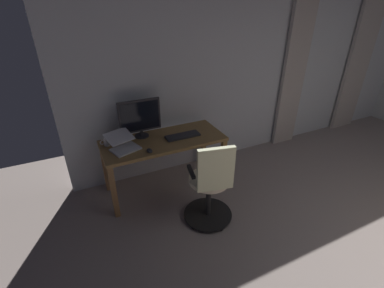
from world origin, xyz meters
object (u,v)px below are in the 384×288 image
at_px(computer_mouse, 150,151).
at_px(laptop, 123,144).
at_px(desk, 164,146).
at_px(mug_tea, 107,142).
at_px(computer_monitor, 140,117).
at_px(computer_keyboard, 183,136).
at_px(office_chair, 211,187).

bearing_deg(computer_mouse, laptop, -40.27).
height_order(desk, mug_tea, mug_tea).
bearing_deg(mug_tea, computer_monitor, -172.67).
relative_size(desk, computer_mouse, 15.05).
relative_size(laptop, computer_mouse, 4.16).
height_order(computer_keyboard, computer_mouse, computer_mouse).
distance_m(computer_monitor, mug_tea, 0.49).
xyz_separation_m(computer_monitor, laptop, (0.28, 0.22, -0.21)).
distance_m(computer_monitor, computer_keyboard, 0.58).
distance_m(computer_mouse, mug_tea, 0.55).
relative_size(office_chair, computer_monitor, 2.01).
bearing_deg(desk, office_chair, 105.45).
xyz_separation_m(desk, mug_tea, (0.65, -0.14, 0.14)).
height_order(desk, computer_mouse, computer_mouse).
height_order(desk, computer_monitor, computer_monitor).
distance_m(desk, laptop, 0.52).
bearing_deg(computer_mouse, computer_keyboard, -158.63).
relative_size(laptop, mug_tea, 3.45).
bearing_deg(mug_tea, computer_keyboard, 168.79).
bearing_deg(office_chair, mug_tea, 144.66).
relative_size(computer_keyboard, computer_mouse, 4.36).
bearing_deg(office_chair, desk, 117.52).
bearing_deg(computer_monitor, computer_mouse, 85.53).
xyz_separation_m(office_chair, laptop, (0.72, -0.79, 0.30)).
distance_m(office_chair, computer_mouse, 0.80).
relative_size(computer_monitor, computer_mouse, 5.15).
height_order(desk, laptop, laptop).
bearing_deg(desk, computer_mouse, 42.66).
xyz_separation_m(computer_keyboard, mug_tea, (0.90, -0.18, 0.03)).
height_order(laptop, computer_mouse, laptop).
bearing_deg(laptop, computer_keyboard, 160.37).
distance_m(computer_keyboard, computer_mouse, 0.53).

